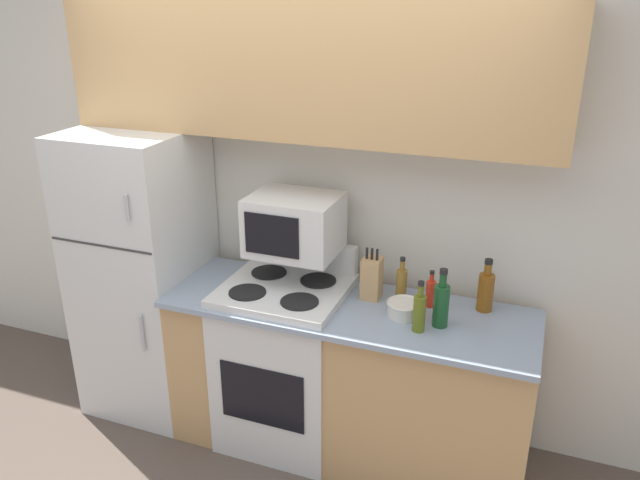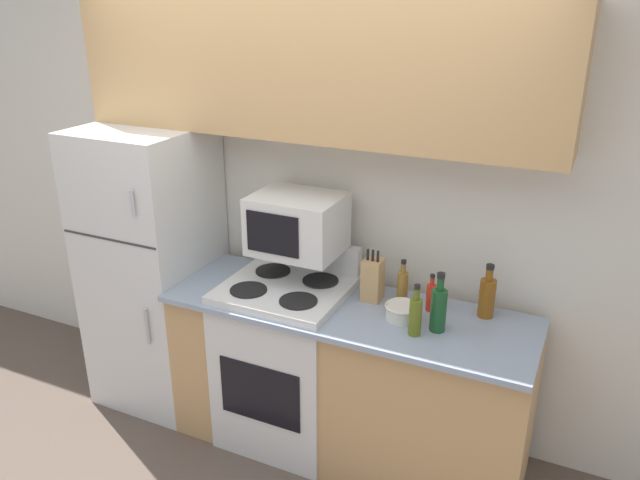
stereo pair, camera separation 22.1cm
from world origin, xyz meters
The scene contains 14 objects.
ground_plane centered at (0.00, 0.00, 0.00)m, with size 12.00×12.00×0.00m, color brown.
wall_back centered at (0.00, 0.69, 1.27)m, with size 8.00×0.05×2.55m.
lower_cabinets centered at (0.33, 0.30, 0.46)m, with size 1.92×0.64×0.91m.
refrigerator centered at (-0.96, 0.33, 0.86)m, with size 0.66×0.68×1.72m.
upper_cabinets centered at (0.00, 0.51, 2.06)m, with size 2.58×0.31×0.68m.
stove centered at (-0.03, 0.29, 0.49)m, with size 0.65×0.62×1.11m.
microwave centered at (-0.01, 0.39, 1.27)m, with size 0.46×0.38×0.31m.
knife_block centered at (0.42, 0.42, 1.02)m, with size 0.10×0.11×0.28m.
bowl centered at (0.62, 0.28, 0.95)m, with size 0.18×0.18×0.08m.
bottle_wine_green centered at (0.81, 0.25, 1.03)m, with size 0.08×0.08×0.30m.
bottle_vinegar centered at (0.57, 0.45, 1.00)m, with size 0.06×0.06×0.24m.
bottle_whiskey centered at (0.99, 0.49, 1.02)m, with size 0.08×0.08×0.28m.
bottle_hot_sauce centered at (0.73, 0.43, 0.99)m, with size 0.05×0.05×0.20m.
bottle_olive_oil centered at (0.72, 0.17, 1.01)m, with size 0.06×0.06×0.26m.
Camera 2 is at (1.41, -2.35, 2.43)m, focal length 35.00 mm.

